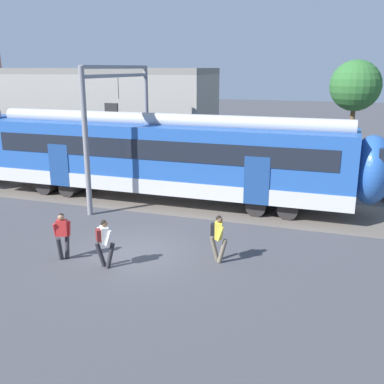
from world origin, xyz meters
name	(u,v)px	position (x,y,z in m)	size (l,w,h in m)	color
ground_plane	(134,252)	(0.00, 0.00, 0.00)	(160.00, 160.00, 0.00)	#424247
commuter_train	(19,146)	(-10.03, 6.50, 2.25)	(38.05, 3.07, 4.73)	silver
pedestrian_red	(62,233)	(-2.06, -1.28, 0.96)	(0.53, 0.71, 1.67)	#28282D
pedestrian_white	(104,239)	(-0.37, -1.42, 0.99)	(0.69, 0.50, 1.67)	#28282D
pedestrian_yellow	(218,234)	(3.06, 0.21, 0.99)	(0.68, 0.54, 1.67)	#6B6051
catenary_gantry	(119,112)	(-3.79, 6.50, 4.31)	(0.24, 6.64, 6.53)	gray
background_building	(72,114)	(-11.79, 14.50, 3.21)	(20.40, 5.00, 9.20)	gray
street_tree_right	(355,86)	(7.26, 19.45, 5.22)	(3.41, 3.41, 6.96)	brown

